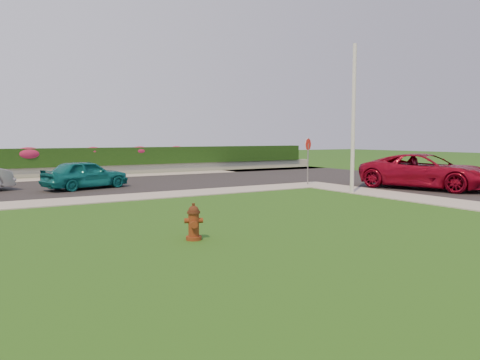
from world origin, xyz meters
TOP-DOWN VIEW (x-y plane):
  - ground at (0.00, 0.00)m, footprint 120.00×120.00m
  - street_right at (12.00, 4.00)m, footprint 8.00×32.00m
  - street_far at (-5.00, 14.00)m, footprint 26.00×8.00m
  - sidewalk_far at (-6.00, 9.00)m, footprint 24.00×2.00m
  - curb_corner at (7.00, 9.00)m, footprint 2.00×2.00m
  - sidewalk_beyond at (-1.00, 19.00)m, footprint 34.00×2.00m
  - retaining_wall at (-1.00, 20.50)m, footprint 34.00×0.40m
  - hedge at (-1.00, 20.60)m, footprint 32.00×0.90m
  - fire_hydrant at (-3.43, 0.90)m, footprint 0.44×0.42m
  - suv_red at (10.00, 4.83)m, footprint 4.23×6.17m
  - sedan_teal at (-3.02, 12.79)m, footprint 4.05×2.50m
  - utility_pole at (6.08, 5.46)m, footprint 0.16×0.16m
  - stop_sign at (6.77, 9.14)m, footprint 0.58×0.27m
  - flower_clump_c at (-4.37, 20.50)m, footprint 1.52×0.98m
  - flower_clump_d at (-0.72, 20.50)m, footprint 1.11×0.72m
  - flower_clump_e at (2.22, 20.50)m, footprint 1.20×0.77m
  - flower_clump_f at (4.80, 20.50)m, footprint 1.05×0.68m

SIDE VIEW (x-z plane):
  - ground at x=0.00m, z-range 0.00..0.00m
  - street_right at x=12.00m, z-range 0.00..0.04m
  - street_far at x=-5.00m, z-range 0.00..0.04m
  - sidewalk_far at x=-6.00m, z-range 0.00..0.04m
  - curb_corner at x=7.00m, z-range 0.00..0.04m
  - sidewalk_beyond at x=-1.00m, z-range 0.00..0.04m
  - retaining_wall at x=-1.00m, z-range 0.00..0.60m
  - fire_hydrant at x=-3.43m, z-range -0.02..0.82m
  - sedan_teal at x=-3.02m, z-range 0.04..1.33m
  - suv_red at x=10.00m, z-range 0.04..1.61m
  - hedge at x=-1.00m, z-range 0.60..1.70m
  - flower_clump_c at x=-4.37m, z-range 1.02..1.78m
  - flower_clump_e at x=2.22m, z-range 1.16..1.76m
  - flower_clump_d at x=-0.72m, z-range 1.20..1.76m
  - flower_clump_f at x=4.80m, z-range 1.23..1.75m
  - stop_sign at x=6.77m, z-range 0.54..2.85m
  - utility_pole at x=6.08m, z-range 0.00..6.13m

